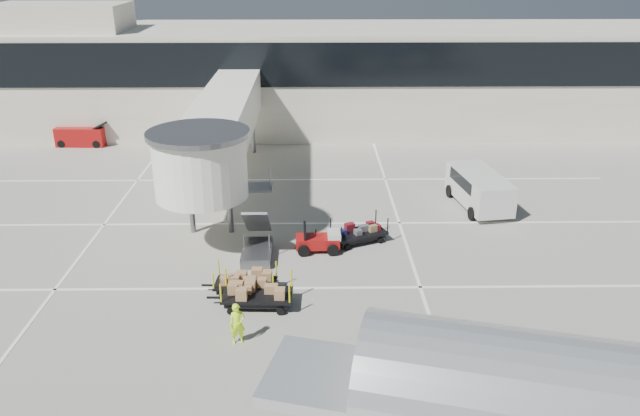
# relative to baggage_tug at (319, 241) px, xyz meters

# --- Properties ---
(ground) EXTENTS (140.00, 140.00, 0.00)m
(ground) POSITION_rel_baggage_tug_xyz_m (-1.58, -5.70, -0.52)
(ground) COLOR #AEAA9B
(ground) RESTS_ON ground
(lane_markings) EXTENTS (40.00, 30.00, 0.02)m
(lane_markings) POSITION_rel_baggage_tug_xyz_m (-2.24, 3.63, -0.51)
(lane_markings) COLOR white
(lane_markings) RESTS_ON ground
(terminal) EXTENTS (64.00, 12.11, 15.20)m
(terminal) POSITION_rel_baggage_tug_xyz_m (-1.93, 24.24, 3.59)
(terminal) COLOR beige
(terminal) RESTS_ON ground
(jet_bridge) EXTENTS (5.70, 20.40, 6.03)m
(jet_bridge) POSITION_rel_baggage_tug_xyz_m (-5.55, 6.56, 3.77)
(jet_bridge) COLOR white
(jet_bridge) RESTS_ON ground
(baggage_tug) EXTENTS (2.21, 1.45, 1.42)m
(baggage_tug) POSITION_rel_baggage_tug_xyz_m (0.00, 0.00, 0.00)
(baggage_tug) COLOR maroon
(baggage_tug) RESTS_ON ground
(suitcase_cart) EXTENTS (3.34, 2.33, 1.31)m
(suitcase_cart) POSITION_rel_baggage_tug_xyz_m (2.00, 0.93, -0.07)
(suitcase_cart) COLOR black
(suitcase_cart) RESTS_ON ground
(box_cart_near) EXTENTS (3.58, 1.54, 1.39)m
(box_cart_near) POSITION_rel_baggage_tug_xyz_m (-2.75, -5.13, 0.02)
(box_cart_near) COLOR black
(box_cart_near) RESTS_ON ground
(box_cart_far) EXTENTS (3.27, 1.47, 1.27)m
(box_cart_far) POSITION_rel_baggage_tug_xyz_m (-3.34, -4.14, -0.03)
(box_cart_far) COLOR black
(box_cart_far) RESTS_ON ground
(ground_worker) EXTENTS (0.70, 0.57, 1.65)m
(ground_worker) POSITION_rel_baggage_tug_xyz_m (-3.13, -7.77, 0.31)
(ground_worker) COLOR #C3FF1A
(ground_worker) RESTS_ON ground
(minivan) EXTENTS (2.94, 5.53, 2.00)m
(minivan) POSITION_rel_baggage_tug_xyz_m (9.21, 5.72, 0.68)
(minivan) COLOR silver
(minivan) RESTS_ON ground
(belt_loader) EXTENTS (3.93, 1.70, 1.87)m
(belt_loader) POSITION_rel_baggage_tug_xyz_m (-17.74, 18.30, 0.20)
(belt_loader) COLOR maroon
(belt_loader) RESTS_ON ground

